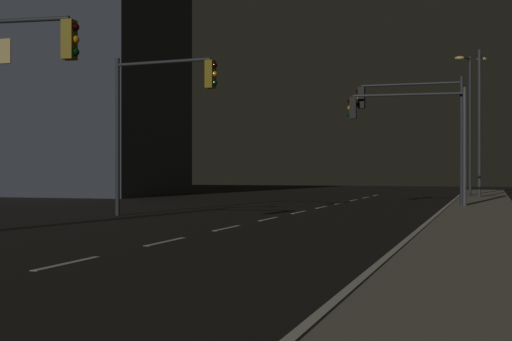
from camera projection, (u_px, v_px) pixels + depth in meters
name	position (u px, v px, depth m)	size (l,w,h in m)	color
ground_plane	(233.00, 227.00, 20.57)	(112.00, 112.00, 0.00)	black
sidewalk_right	(479.00, 231.00, 18.47)	(2.66, 77.00, 0.14)	gray
lane_markings_center	(269.00, 219.00, 23.90)	(0.14, 50.00, 0.01)	silver
lane_edge_line	(431.00, 219.00, 23.71)	(0.14, 53.00, 0.01)	silver
traffic_light_near_right	(410.00, 122.00, 30.73)	(5.03, 0.60, 5.02)	#4C4C51
traffic_light_overhead_east	(4.00, 79.00, 17.50)	(3.51, 0.61, 5.55)	#2D3033
traffic_light_far_left	(415.00, 115.00, 31.04)	(4.62, 0.34, 5.51)	#2D3033
traffic_light_far_right	(158.00, 103.00, 25.20)	(4.06, 0.55, 5.70)	#2D3033
street_lamp_across_street	(480.00, 110.00, 40.33)	(0.56, 2.21, 8.27)	#38383D
street_lamp_corner	(468.00, 113.00, 42.77)	(0.94, 1.50, 8.35)	#2D3033
building_distant	(38.00, 19.00, 48.69)	(18.35, 10.35, 23.98)	#3D424C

